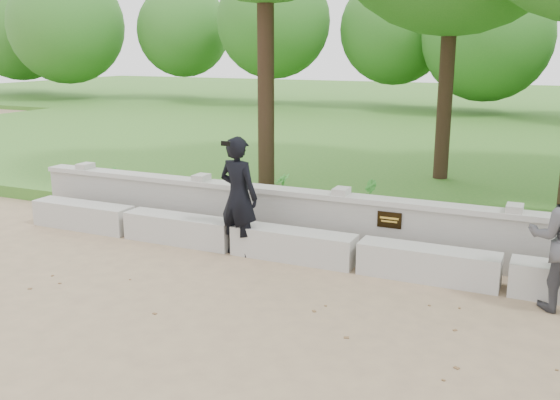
{
  "coord_description": "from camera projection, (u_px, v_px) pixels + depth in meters",
  "views": [
    {
      "loc": [
        2.5,
        -6.24,
        3.09
      ],
      "look_at": [
        -1.24,
        1.95,
        0.88
      ],
      "focal_mm": 40.0,
      "sensor_mm": 36.0,
      "label": 1
    }
  ],
  "objects": [
    {
      "name": "ground",
      "position": [
        307.0,
        320.0,
        7.26
      ],
      "size": [
        80.0,
        80.0,
        0.0
      ],
      "primitive_type": "plane",
      "color": "#9D8360",
      "rests_on": "ground"
    },
    {
      "name": "lawn",
      "position": [
        474.0,
        144.0,
        19.6
      ],
      "size": [
        40.0,
        22.0,
        0.25
      ],
      "primitive_type": "cube",
      "color": "#327222",
      "rests_on": "ground"
    },
    {
      "name": "concrete_bench",
      "position": [
        357.0,
        254.0,
        8.88
      ],
      "size": [
        11.9,
        0.45,
        0.45
      ],
      "color": "#B3B1A9",
      "rests_on": "ground"
    },
    {
      "name": "parapet_wall",
      "position": [
        372.0,
        225.0,
        9.44
      ],
      "size": [
        12.5,
        0.35,
        0.9
      ],
      "color": "#A8A69F",
      "rests_on": "ground"
    },
    {
      "name": "man_main",
      "position": [
        239.0,
        196.0,
        9.38
      ],
      "size": [
        0.73,
        0.66,
        1.82
      ],
      "color": "black",
      "rests_on": "ground"
    },
    {
      "name": "shrub_a",
      "position": [
        115.0,
        181.0,
        12.23
      ],
      "size": [
        0.35,
        0.35,
        0.56
      ],
      "primitive_type": "imported",
      "rotation": [
        0.0,
        0.0,
        0.8
      ],
      "color": "#378A2F",
      "rests_on": "lawn"
    },
    {
      "name": "shrub_b",
      "position": [
        369.0,
        195.0,
        11.15
      ],
      "size": [
        0.35,
        0.38,
        0.54
      ],
      "primitive_type": "imported",
      "rotation": [
        0.0,
        0.0,
        2.05
      ],
      "color": "#378A2F",
      "rests_on": "lawn"
    },
    {
      "name": "shrub_d",
      "position": [
        283.0,
        190.0,
        11.36
      ],
      "size": [
        0.46,
        0.46,
        0.61
      ],
      "primitive_type": "imported",
      "rotation": [
        0.0,
        0.0,
        5.45
      ],
      "color": "#378A2F",
      "rests_on": "lawn"
    }
  ]
}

